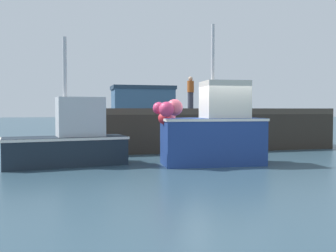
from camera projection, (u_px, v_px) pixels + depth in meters
ground at (218, 166)px, 12.28m from camera, size 120.00×160.00×0.10m
pier at (184, 114)px, 19.34m from camera, size 11.67×8.89×1.82m
fishing_boat_near_left at (70, 141)px, 12.07m from camera, size 3.94×1.80×4.04m
fishing_boat_near_right at (213, 130)px, 12.26m from camera, size 3.56×1.71×4.48m
dockworker at (191, 93)px, 19.25m from camera, size 0.34×0.34×1.61m
warehouse at (143, 104)px, 51.95m from camera, size 8.43×4.41×4.96m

